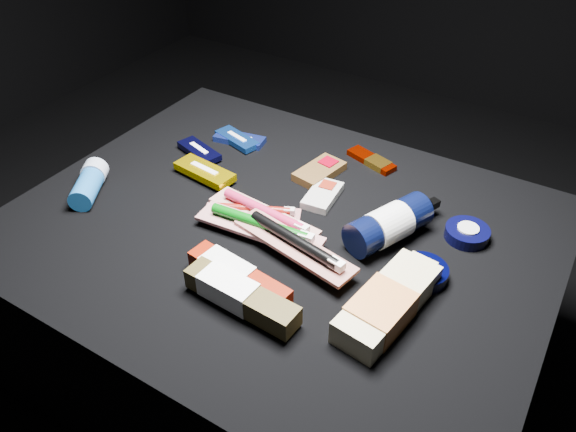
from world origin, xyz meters
The scene contains 20 objects.
ground centered at (0.00, 0.00, 0.00)m, with size 3.00×3.00×0.00m, color black.
cloth_table centered at (0.00, 0.00, 0.20)m, with size 0.98×0.78×0.40m, color black.
luna_bar_0 centered at (-0.24, 0.21, 0.41)m, with size 0.12×0.06×0.02m.
luna_bar_1 centered at (-0.24, 0.20, 0.41)m, with size 0.12×0.07×0.01m.
luna_bar_2 centered at (-0.28, 0.12, 0.41)m, with size 0.12×0.07×0.01m.
luna_bar_3 centered at (-0.21, 0.05, 0.42)m, with size 0.14×0.07×0.02m.
clif_bar_0 centered at (-0.01, 0.19, 0.41)m, with size 0.08×0.12×0.02m.
clif_bar_1 centered at (0.03, 0.12, 0.41)m, with size 0.06×0.10×0.02m.
power_bar centered at (0.06, 0.28, 0.41)m, with size 0.12×0.07×0.01m.
lotion_bottle centered at (0.19, 0.07, 0.43)m, with size 0.12×0.21×0.07m.
cream_tin_upper centered at (0.31, 0.15, 0.41)m, with size 0.08×0.08×0.02m.
cream_tin_lower centered at (0.28, 0.01, 0.41)m, with size 0.08×0.08×0.03m.
bodywash_bottle centered at (0.26, -0.10, 0.42)m, with size 0.10×0.23×0.05m.
deodorant_stick centered at (-0.37, -0.11, 0.42)m, with size 0.10×0.13×0.05m.
toothbrush_pack_0 centered at (-0.06, 0.00, 0.41)m, with size 0.19×0.12×0.02m.
toothbrush_pack_1 centered at (-0.03, 0.00, 0.42)m, with size 0.24×0.08×0.03m.
toothbrush_pack_2 centered at (-0.01, -0.05, 0.42)m, with size 0.25×0.07×0.03m.
toothbrush_pack_3 centered at (0.07, -0.06, 0.43)m, with size 0.25×0.10×0.03m.
toothpaste_carton_red centered at (0.02, -0.17, 0.42)m, with size 0.20×0.07×0.04m.
toothpaste_carton_green centered at (0.05, -0.20, 0.42)m, with size 0.20×0.06×0.04m.
Camera 1 is at (0.44, -0.69, 1.06)m, focal length 35.00 mm.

